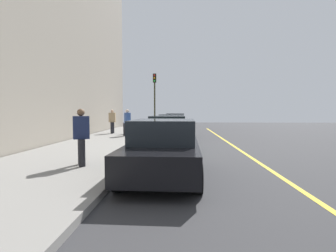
{
  "coord_description": "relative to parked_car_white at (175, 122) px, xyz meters",
  "views": [
    {
      "loc": [
        12.76,
        0.54,
        1.75
      ],
      "look_at": [
        0.47,
        -0.02,
        1.05
      ],
      "focal_mm": 28.73,
      "sensor_mm": 36.0,
      "label": 1
    }
  ],
  "objects": [
    {
      "name": "parked_car_black",
      "position": [
        17.85,
        0.02,
        -0.0
      ],
      "size": [
        4.23,
        1.99,
        1.51
      ],
      "color": "black",
      "rests_on": "ground"
    },
    {
      "name": "parked_car_white",
      "position": [
        0.0,
        0.0,
        0.0
      ],
      "size": [
        4.67,
        1.92,
        1.51
      ],
      "color": "black",
      "rests_on": "ground"
    },
    {
      "name": "pedestrian_tan_coat",
      "position": [
        5.99,
        -4.36,
        0.29
      ],
      "size": [
        0.56,
        0.46,
        1.69
      ],
      "color": "black",
      "rests_on": "sidewalk"
    },
    {
      "name": "snow_bank_curb",
      "position": [
        14.94,
        -0.79,
        -0.65
      ],
      "size": [
        7.02,
        0.56,
        0.22
      ],
      "primitive_type": "cube",
      "color": "white",
      "rests_on": "ground"
    },
    {
      "name": "rolling_suitcase",
      "position": [
        7.22,
        -2.9,
        -0.31
      ],
      "size": [
        0.34,
        0.22,
        0.94
      ],
      "color": "#191E38",
      "rests_on": "sidewalk"
    },
    {
      "name": "pedestrian_blue_coat",
      "position": [
        7.73,
        -2.93,
        0.3
      ],
      "size": [
        0.54,
        0.51,
        1.7
      ],
      "color": "black",
      "rests_on": "sidewalk"
    },
    {
      "name": "pedestrian_navy_coat",
      "position": [
        17.14,
        -2.43,
        0.28
      ],
      "size": [
        0.51,
        0.53,
        1.66
      ],
      "color": "black",
      "rests_on": "sidewalk"
    },
    {
      "name": "parked_car_green",
      "position": [
        12.26,
        -0.14,
        -0.0
      ],
      "size": [
        4.47,
        1.92,
        1.51
      ],
      "color": "black",
      "rests_on": "ground"
    },
    {
      "name": "lane_stripe_centre",
      "position": [
        12.06,
        3.11,
        -0.75
      ],
      "size": [
        28.0,
        0.14,
        0.01
      ],
      "primitive_type": "cube",
      "color": "gold",
      "rests_on": "ground"
    },
    {
      "name": "traffic_light_pole",
      "position": [
        3.06,
        -1.61,
        2.48
      ],
      "size": [
        0.35,
        0.26,
        4.59
      ],
      "color": "#2D2D19",
      "rests_on": "sidewalk"
    },
    {
      "name": "sidewalk",
      "position": [
        12.06,
        -3.39,
        -0.68
      ],
      "size": [
        28.0,
        4.6,
        0.15
      ],
      "primitive_type": "cube",
      "color": "gray",
      "rests_on": "ground"
    },
    {
      "name": "ground_plane",
      "position": [
        12.06,
        -0.09,
        -0.76
      ],
      "size": [
        56.0,
        56.0,
        0.0
      ],
      "primitive_type": "plane",
      "color": "#333335"
    },
    {
      "name": "parked_car_charcoal",
      "position": [
        6.93,
        -0.09,
        -0.0
      ],
      "size": [
        4.25,
        1.99,
        1.51
      ],
      "color": "black",
      "rests_on": "ground"
    }
  ]
}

